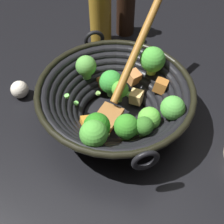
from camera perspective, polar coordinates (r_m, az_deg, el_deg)
ground_plane at (r=0.74m, az=0.56°, el=-1.27°), size 4.00×4.00×0.00m
wok at (r=0.68m, az=0.80°, el=2.35°), size 0.39×0.38×0.22m
soy_sauce_bottle at (r=0.96m, az=2.57°, el=18.25°), size 0.06×0.06×0.18m
cooking_oil_bottle at (r=0.91m, az=-2.19°, el=17.44°), size 0.06×0.06×0.21m
garlic_bulb at (r=0.81m, az=-16.92°, el=4.06°), size 0.04×0.04×0.04m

